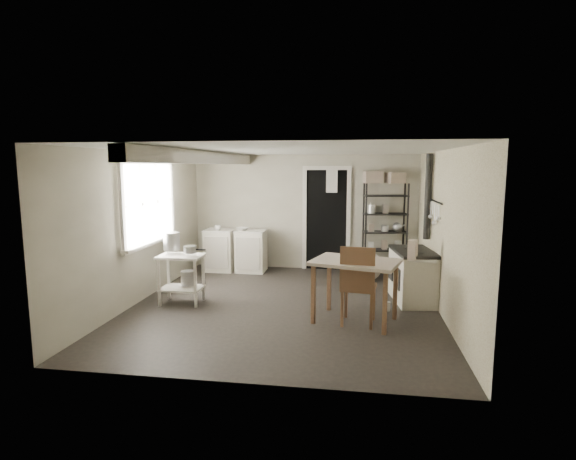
# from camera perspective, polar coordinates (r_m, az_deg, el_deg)

# --- Properties ---
(floor) EXTENTS (5.00, 5.00, 0.00)m
(floor) POSITION_cam_1_polar(r_m,az_deg,el_deg) (6.87, -0.38, -9.48)
(floor) COLOR black
(floor) RESTS_ON ground
(ceiling) EXTENTS (5.00, 5.00, 0.00)m
(ceiling) POSITION_cam_1_polar(r_m,az_deg,el_deg) (6.55, -0.40, 10.08)
(ceiling) COLOR silver
(ceiling) RESTS_ON wall_back
(wall_back) EXTENTS (4.50, 0.02, 2.30)m
(wall_back) POSITION_cam_1_polar(r_m,az_deg,el_deg) (9.07, 2.07, 2.26)
(wall_back) COLOR #B4AE99
(wall_back) RESTS_ON ground
(wall_front) EXTENTS (4.50, 0.02, 2.30)m
(wall_front) POSITION_cam_1_polar(r_m,az_deg,el_deg) (4.20, -5.72, -4.67)
(wall_front) COLOR #B4AE99
(wall_front) RESTS_ON ground
(wall_left) EXTENTS (0.02, 5.00, 2.30)m
(wall_left) POSITION_cam_1_polar(r_m,az_deg,el_deg) (7.30, -18.10, 0.43)
(wall_left) COLOR #B4AE99
(wall_left) RESTS_ON ground
(wall_right) EXTENTS (0.02, 5.00, 2.30)m
(wall_right) POSITION_cam_1_polar(r_m,az_deg,el_deg) (6.65, 19.15, -0.34)
(wall_right) COLOR #B4AE99
(wall_right) RESTS_ON ground
(window) EXTENTS (0.12, 1.76, 1.28)m
(window) POSITION_cam_1_polar(r_m,az_deg,el_deg) (7.43, -17.33, 3.31)
(window) COLOR silver
(window) RESTS_ON wall_left
(doorway) EXTENTS (0.96, 0.10, 2.08)m
(doorway) POSITION_cam_1_polar(r_m,az_deg,el_deg) (9.02, 4.89, 1.24)
(doorway) COLOR silver
(doorway) RESTS_ON ground
(ceiling_beam) EXTENTS (0.18, 5.00, 0.18)m
(ceiling_beam) POSITION_cam_1_polar(r_m,az_deg,el_deg) (6.84, -10.51, 9.02)
(ceiling_beam) COLOR silver
(ceiling_beam) RESTS_ON ceiling
(wallpaper_panel) EXTENTS (0.01, 5.00, 2.30)m
(wallpaper_panel) POSITION_cam_1_polar(r_m,az_deg,el_deg) (6.65, 19.06, -0.34)
(wallpaper_panel) COLOR beige
(wallpaper_panel) RESTS_ON wall_right
(utensil_rail) EXTENTS (0.06, 1.20, 0.44)m
(utensil_rail) POSITION_cam_1_polar(r_m,az_deg,el_deg) (7.18, 17.96, 3.52)
(utensil_rail) COLOR silver
(utensil_rail) RESTS_ON wall_right
(prep_table) EXTENTS (0.66, 0.48, 0.75)m
(prep_table) POSITION_cam_1_polar(r_m,az_deg,el_deg) (7.04, -13.37, -5.89)
(prep_table) COLOR silver
(prep_table) RESTS_ON ground
(stockpot) EXTENTS (0.29, 0.29, 0.27)m
(stockpot) POSITION_cam_1_polar(r_m,az_deg,el_deg) (7.08, -14.58, -1.38)
(stockpot) COLOR silver
(stockpot) RESTS_ON prep_table
(saucepan) EXTENTS (0.24, 0.24, 0.11)m
(saucepan) POSITION_cam_1_polar(r_m,az_deg,el_deg) (6.83, -12.33, -2.42)
(saucepan) COLOR silver
(saucepan) RESTS_ON prep_table
(bucket) EXTENTS (0.27, 0.27, 0.22)m
(bucket) POSITION_cam_1_polar(r_m,az_deg,el_deg) (7.05, -12.63, -5.96)
(bucket) COLOR silver
(bucket) RESTS_ON prep_table
(base_cabinets) EXTENTS (1.26, 0.54, 0.83)m
(base_cabinets) POSITION_cam_1_polar(r_m,az_deg,el_deg) (8.99, -6.66, -2.29)
(base_cabinets) COLOR silver
(base_cabinets) RESTS_ON ground
(mixing_bowl) EXTENTS (0.39, 0.39, 0.08)m
(mixing_bowl) POSITION_cam_1_polar(r_m,az_deg,el_deg) (8.81, -5.88, 0.79)
(mixing_bowl) COLOR white
(mixing_bowl) RESTS_ON base_cabinets
(counter_cup) EXTENTS (0.14, 0.14, 0.10)m
(counter_cup) POSITION_cam_1_polar(r_m,az_deg,el_deg) (8.89, -8.94, 0.87)
(counter_cup) COLOR white
(counter_cup) RESTS_ON base_cabinets
(shelf_rack) EXTENTS (0.87, 0.44, 1.75)m
(shelf_rack) POSITION_cam_1_polar(r_m,az_deg,el_deg) (8.86, 12.21, 0.64)
(shelf_rack) COLOR black
(shelf_rack) RESTS_ON ground
(shelf_jar) EXTENTS (0.11, 0.11, 0.21)m
(shelf_jar) POSITION_cam_1_polar(r_m,az_deg,el_deg) (8.86, 10.45, 3.45)
(shelf_jar) COLOR white
(shelf_jar) RESTS_ON shelf_rack
(storage_box_a) EXTENTS (0.38, 0.35, 0.23)m
(storage_box_a) POSITION_cam_1_polar(r_m,az_deg,el_deg) (8.77, 10.75, 7.55)
(storage_box_a) COLOR #C3B19D
(storage_box_a) RESTS_ON shelf_rack
(storage_box_b) EXTENTS (0.39, 0.38, 0.20)m
(storage_box_b) POSITION_cam_1_polar(r_m,az_deg,el_deg) (8.80, 13.49, 7.34)
(storage_box_b) COLOR #C3B19D
(storage_box_b) RESTS_ON shelf_rack
(stove) EXTENTS (0.70, 1.08, 0.80)m
(stove) POSITION_cam_1_polar(r_m,az_deg,el_deg) (7.21, 15.58, -5.30)
(stove) COLOR silver
(stove) RESTS_ON ground
(stovepipe) EXTENTS (0.12, 0.12, 1.36)m
(stovepipe) POSITION_cam_1_polar(r_m,az_deg,el_deg) (7.54, 17.37, 4.05)
(stovepipe) COLOR black
(stovepipe) RESTS_ON stove
(side_ledge) EXTENTS (0.53, 0.35, 0.76)m
(side_ledge) POSITION_cam_1_polar(r_m,az_deg,el_deg) (6.81, 16.25, -6.20)
(side_ledge) COLOR silver
(side_ledge) RESTS_ON ground
(oats_box) EXTENTS (0.16, 0.21, 0.27)m
(oats_box) POSITION_cam_1_polar(r_m,az_deg,el_deg) (6.63, 15.60, -1.44)
(oats_box) COLOR #C3B19D
(oats_box) RESTS_ON side_ledge
(work_table) EXTENTS (1.28, 1.05, 0.84)m
(work_table) POSITION_cam_1_polar(r_m,az_deg,el_deg) (6.13, 8.48, -8.04)
(work_table) COLOR beige
(work_table) RESTS_ON ground
(table_cup) EXTENTS (0.11, 0.11, 0.10)m
(table_cup) POSITION_cam_1_polar(r_m,az_deg,el_deg) (5.92, 10.36, -4.40)
(table_cup) COLOR white
(table_cup) RESTS_ON work_table
(chair) EXTENTS (0.49, 0.51, 1.07)m
(chair) POSITION_cam_1_polar(r_m,az_deg,el_deg) (6.03, 8.97, -7.28)
(chair) COLOR brown
(chair) RESTS_ON ground
(flour_sack) EXTENTS (0.43, 0.37, 0.51)m
(flour_sack) POSITION_cam_1_polar(r_m,az_deg,el_deg) (8.41, 10.43, -4.62)
(flour_sack) COLOR silver
(flour_sack) RESTS_ON ground
(floor_crock) EXTENTS (0.13, 0.13, 0.13)m
(floor_crock) POSITION_cam_1_polar(r_m,az_deg,el_deg) (6.73, 12.41, -9.37)
(floor_crock) COLOR white
(floor_crock) RESTS_ON ground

